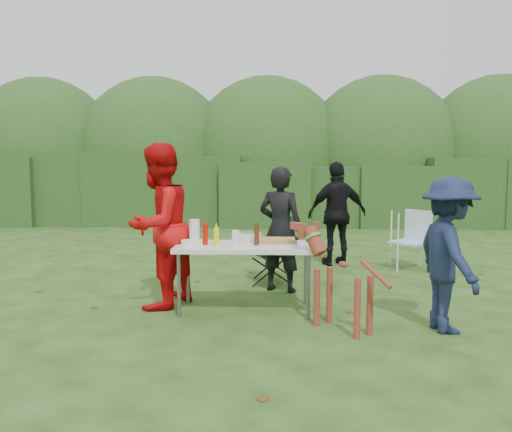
{
  "coord_description": "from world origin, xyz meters",
  "views": [
    {
      "loc": [
        0.31,
        -5.71,
        1.67
      ],
      "look_at": [
        0.05,
        0.65,
        1.0
      ],
      "focal_mm": 38.0,
      "sensor_mm": 36.0,
      "label": 1
    }
  ],
  "objects_px": {
    "person_cook": "(281,229)",
    "lawn_chair": "(409,240)",
    "folding_table": "(245,249)",
    "person_black_puffy": "(337,214)",
    "paper_towel_roll": "(194,231)",
    "camping_chair": "(271,249)",
    "ketchup_bottle": "(205,235)",
    "person_red_jacket": "(159,226)",
    "dog": "(343,280)",
    "beer_bottle": "(257,234)",
    "mustard_bottle": "(216,237)",
    "child": "(449,255)"
  },
  "relations": [
    {
      "from": "camping_chair",
      "to": "lawn_chair",
      "type": "bearing_deg",
      "value": 177.5
    },
    {
      "from": "ketchup_bottle",
      "to": "folding_table",
      "type": "bearing_deg",
      "value": 2.58
    },
    {
      "from": "child",
      "to": "mustard_bottle",
      "type": "bearing_deg",
      "value": 68.98
    },
    {
      "from": "dog",
      "to": "lawn_chair",
      "type": "bearing_deg",
      "value": -65.59
    },
    {
      "from": "person_cook",
      "to": "person_red_jacket",
      "type": "bearing_deg",
      "value": 52.73
    },
    {
      "from": "person_red_jacket",
      "to": "lawn_chair",
      "type": "relative_size",
      "value": 2.05
    },
    {
      "from": "folding_table",
      "to": "ketchup_bottle",
      "type": "height_order",
      "value": "ketchup_bottle"
    },
    {
      "from": "beer_bottle",
      "to": "person_cook",
      "type": "bearing_deg",
      "value": 74.59
    },
    {
      "from": "folding_table",
      "to": "lawn_chair",
      "type": "relative_size",
      "value": 1.66
    },
    {
      "from": "mustard_bottle",
      "to": "paper_towel_roll",
      "type": "relative_size",
      "value": 0.77
    },
    {
      "from": "person_cook",
      "to": "beer_bottle",
      "type": "xyz_separation_m",
      "value": [
        -0.26,
        -0.96,
        0.07
      ]
    },
    {
      "from": "person_black_puffy",
      "to": "dog",
      "type": "bearing_deg",
      "value": 68.92
    },
    {
      "from": "folding_table",
      "to": "camping_chair",
      "type": "distance_m",
      "value": 1.52
    },
    {
      "from": "camping_chair",
      "to": "lawn_chair",
      "type": "relative_size",
      "value": 1.01
    },
    {
      "from": "person_cook",
      "to": "lawn_chair",
      "type": "bearing_deg",
      "value": -120.66
    },
    {
      "from": "person_red_jacket",
      "to": "camping_chair",
      "type": "bearing_deg",
      "value": 160.39
    },
    {
      "from": "folding_table",
      "to": "paper_towel_roll",
      "type": "bearing_deg",
      "value": 168.29
    },
    {
      "from": "person_cook",
      "to": "beer_bottle",
      "type": "bearing_deg",
      "value": 97.35
    },
    {
      "from": "camping_chair",
      "to": "lawn_chair",
      "type": "distance_m",
      "value": 2.28
    },
    {
      "from": "child",
      "to": "camping_chair",
      "type": "xyz_separation_m",
      "value": [
        -1.73,
        2.09,
        -0.3
      ]
    },
    {
      "from": "child",
      "to": "beer_bottle",
      "type": "bearing_deg",
      "value": 63.8
    },
    {
      "from": "folding_table",
      "to": "lawn_chair",
      "type": "height_order",
      "value": "lawn_chair"
    },
    {
      "from": "folding_table",
      "to": "child",
      "type": "xyz_separation_m",
      "value": [
        2.01,
        -0.61,
        0.07
      ]
    },
    {
      "from": "beer_bottle",
      "to": "folding_table",
      "type": "bearing_deg",
      "value": 167.92
    },
    {
      "from": "child",
      "to": "lawn_chair",
      "type": "distance_m",
      "value": 3.04
    },
    {
      "from": "folding_table",
      "to": "paper_towel_roll",
      "type": "relative_size",
      "value": 5.77
    },
    {
      "from": "child",
      "to": "paper_towel_roll",
      "type": "relative_size",
      "value": 5.8
    },
    {
      "from": "folding_table",
      "to": "child",
      "type": "distance_m",
      "value": 2.1
    },
    {
      "from": "beer_bottle",
      "to": "mustard_bottle",
      "type": "bearing_deg",
      "value": -168.24
    },
    {
      "from": "child",
      "to": "dog",
      "type": "bearing_deg",
      "value": 82.7
    },
    {
      "from": "person_cook",
      "to": "ketchup_bottle",
      "type": "xyz_separation_m",
      "value": [
        -0.83,
        -0.95,
        0.06
      ]
    },
    {
      "from": "person_cook",
      "to": "ketchup_bottle",
      "type": "bearing_deg",
      "value": 71.83
    },
    {
      "from": "camping_chair",
      "to": "ketchup_bottle",
      "type": "xyz_separation_m",
      "value": [
        -0.71,
        -1.49,
        0.4
      ]
    },
    {
      "from": "mustard_bottle",
      "to": "folding_table",
      "type": "bearing_deg",
      "value": 21.44
    },
    {
      "from": "person_black_puffy",
      "to": "camping_chair",
      "type": "height_order",
      "value": "person_black_puffy"
    },
    {
      "from": "folding_table",
      "to": "lawn_chair",
      "type": "bearing_deg",
      "value": 45.38
    },
    {
      "from": "person_black_puffy",
      "to": "paper_towel_roll",
      "type": "bearing_deg",
      "value": 37.82
    },
    {
      "from": "lawn_chair",
      "to": "ketchup_bottle",
      "type": "distance_m",
      "value": 3.71
    },
    {
      "from": "person_red_jacket",
      "to": "dog",
      "type": "bearing_deg",
      "value": 92.04
    },
    {
      "from": "camping_chair",
      "to": "person_cook",
      "type": "bearing_deg",
      "value": 76.22
    },
    {
      "from": "person_black_puffy",
      "to": "beer_bottle",
      "type": "bearing_deg",
      "value": 50.7
    },
    {
      "from": "person_red_jacket",
      "to": "mustard_bottle",
      "type": "height_order",
      "value": "person_red_jacket"
    },
    {
      "from": "person_red_jacket",
      "to": "lawn_chair",
      "type": "distance_m",
      "value": 4.06
    },
    {
      "from": "person_red_jacket",
      "to": "ketchup_bottle",
      "type": "bearing_deg",
      "value": 97.33
    },
    {
      "from": "person_cook",
      "to": "lawn_chair",
      "type": "xyz_separation_m",
      "value": [
        1.97,
        1.46,
        -0.34
      ]
    },
    {
      "from": "person_cook",
      "to": "ketchup_bottle",
      "type": "distance_m",
      "value": 1.26
    },
    {
      "from": "folding_table",
      "to": "beer_bottle",
      "type": "distance_m",
      "value": 0.22
    },
    {
      "from": "child",
      "to": "paper_towel_roll",
      "type": "bearing_deg",
      "value": 65.29
    },
    {
      "from": "ketchup_bottle",
      "to": "paper_towel_roll",
      "type": "height_order",
      "value": "paper_towel_roll"
    },
    {
      "from": "person_cook",
      "to": "dog",
      "type": "bearing_deg",
      "value": 133.59
    }
  ]
}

